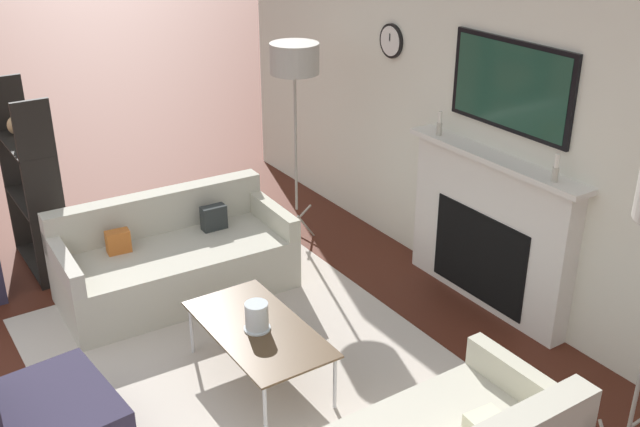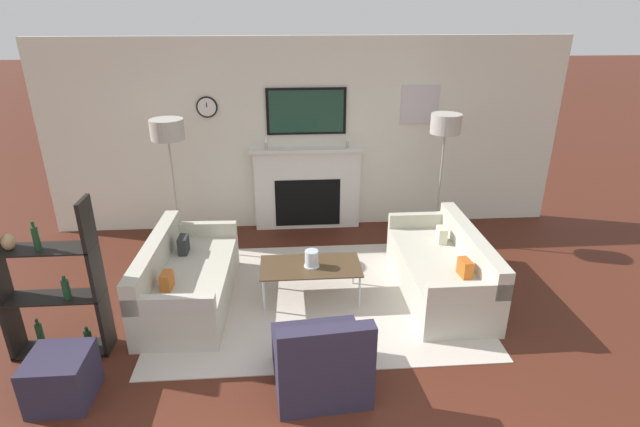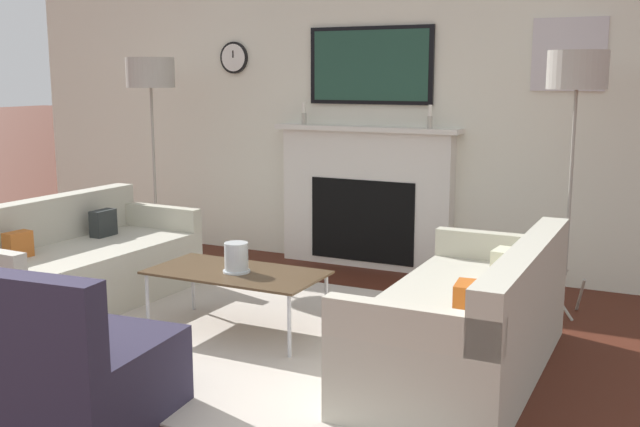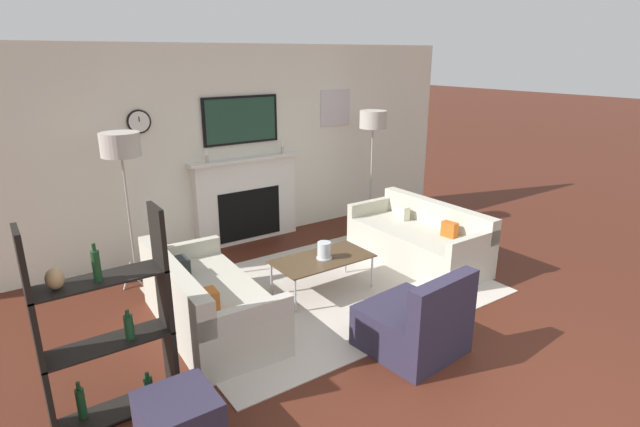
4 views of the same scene
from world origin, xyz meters
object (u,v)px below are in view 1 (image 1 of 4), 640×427
at_px(coffee_table, 258,331).
at_px(hurricane_candle, 257,318).
at_px(couch_left, 174,261).
at_px(floor_lamp_left, 294,61).
at_px(shelf_unit, 32,186).

bearing_deg(coffee_table, hurricane_candle, -47.81).
distance_m(couch_left, floor_lamp_left, 1.93).
bearing_deg(floor_lamp_left, coffee_table, -38.22).
height_order(hurricane_candle, shelf_unit, shelf_unit).
xyz_separation_m(hurricane_candle, shelf_unit, (-2.43, -0.75, 0.24)).
bearing_deg(coffee_table, floor_lamp_left, 141.78).
relative_size(couch_left, coffee_table, 1.62).
bearing_deg(couch_left, coffee_table, 0.11).
bearing_deg(hurricane_candle, shelf_unit, -162.78).
height_order(couch_left, floor_lamp_left, floor_lamp_left).
bearing_deg(couch_left, hurricane_candle, -0.42).
xyz_separation_m(coffee_table, floor_lamp_left, (-1.69, 1.33, 1.25)).
bearing_deg(shelf_unit, couch_left, 36.13).
height_order(hurricane_candle, floor_lamp_left, floor_lamp_left).
distance_m(couch_left, hurricane_candle, 1.40).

